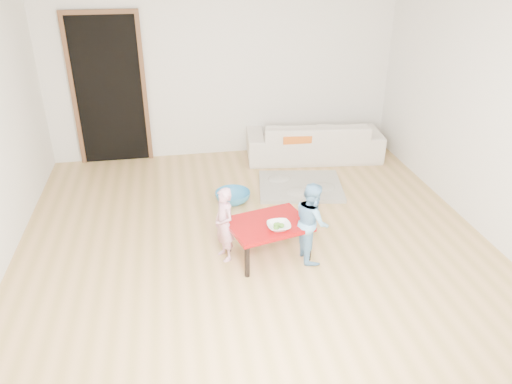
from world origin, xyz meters
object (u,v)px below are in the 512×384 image
object	(u,v)px
bowl	(279,226)
child_pink	(224,224)
sofa	(314,139)
basin	(233,197)
red_table	(268,239)
child_blue	(312,222)

from	to	relation	value
bowl	child_pink	bearing A→B (deg)	161.65
sofa	basin	world-z (taller)	sofa
basin	bowl	bearing A→B (deg)	-78.56
child_pink	red_table	bearing A→B (deg)	64.38
child_blue	child_pink	bearing A→B (deg)	79.65
sofa	child_blue	bearing A→B (deg)	79.70
child_pink	basin	size ratio (longest dim) A/B	1.80
sofa	child_blue	size ratio (longest dim) A/B	2.35
bowl	basin	world-z (taller)	bowl
bowl	child_pink	xyz separation A→B (m)	(-0.52, 0.17, -0.03)
sofa	child_blue	world-z (taller)	child_blue
red_table	basin	size ratio (longest dim) A/B	1.80
red_table	child_blue	size ratio (longest dim) A/B	0.93
sofa	basin	size ratio (longest dim) A/B	4.51
bowl	basin	xyz separation A→B (m)	(-0.28, 1.36, -0.35)
bowl	red_table	bearing A→B (deg)	120.01
bowl	child_blue	world-z (taller)	child_blue
child_blue	sofa	bearing A→B (deg)	-17.74
child_pink	basin	xyz separation A→B (m)	(0.24, 1.19, -0.32)
red_table	bowl	size ratio (longest dim) A/B	3.38
child_blue	basin	xyz separation A→B (m)	(-0.62, 1.33, -0.35)
red_table	child_pink	xyz separation A→B (m)	(-0.44, 0.04, 0.20)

